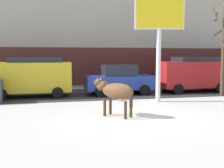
{
  "coord_description": "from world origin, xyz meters",
  "views": [
    {
      "loc": [
        -3.19,
        -10.31,
        2.42
      ],
      "look_at": [
        -0.24,
        2.37,
        1.1
      ],
      "focal_mm": 45.38,
      "sensor_mm": 36.0,
      "label": 1
    }
  ],
  "objects_px": {
    "car_red_van": "(193,73)",
    "cow_brown": "(116,92)",
    "pedestrian_near_billboard": "(201,75)",
    "bare_tree_right_lot": "(223,47)",
    "billboard": "(159,18)",
    "car_blue_sedan": "(119,80)",
    "car_yellow_van": "(31,76)"
  },
  "relations": [
    {
      "from": "billboard",
      "to": "bare_tree_right_lot",
      "type": "height_order",
      "value": "billboard"
    },
    {
      "from": "billboard",
      "to": "car_blue_sedan",
      "type": "xyz_separation_m",
      "value": [
        -1.25,
        3.3,
        -3.41
      ]
    },
    {
      "from": "cow_brown",
      "to": "pedestrian_near_billboard",
      "type": "distance_m",
      "value": 13.2
    },
    {
      "from": "car_yellow_van",
      "to": "bare_tree_right_lot",
      "type": "distance_m",
      "value": 11.45
    },
    {
      "from": "car_red_van",
      "to": "pedestrian_near_billboard",
      "type": "xyz_separation_m",
      "value": [
        2.42,
        3.07,
        -0.36
      ]
    },
    {
      "from": "car_blue_sedan",
      "to": "pedestrian_near_billboard",
      "type": "xyz_separation_m",
      "value": [
        7.52,
        3.12,
        -0.03
      ]
    },
    {
      "from": "cow_brown",
      "to": "billboard",
      "type": "relative_size",
      "value": 0.3
    },
    {
      "from": "cow_brown",
      "to": "car_red_van",
      "type": "bearing_deg",
      "value": 42.78
    },
    {
      "from": "billboard",
      "to": "pedestrian_near_billboard",
      "type": "relative_size",
      "value": 3.21
    },
    {
      "from": "car_yellow_van",
      "to": "bare_tree_right_lot",
      "type": "relative_size",
      "value": 0.86
    },
    {
      "from": "billboard",
      "to": "car_red_van",
      "type": "relative_size",
      "value": 1.2
    },
    {
      "from": "cow_brown",
      "to": "pedestrian_near_billboard",
      "type": "xyz_separation_m",
      "value": [
        9.27,
        9.41,
        -0.11
      ]
    },
    {
      "from": "bare_tree_right_lot",
      "to": "car_yellow_van",
      "type": "bearing_deg",
      "value": 169.7
    },
    {
      "from": "cow_brown",
      "to": "car_yellow_van",
      "type": "distance_m",
      "value": 7.21
    },
    {
      "from": "car_red_van",
      "to": "cow_brown",
      "type": "bearing_deg",
      "value": -137.22
    },
    {
      "from": "billboard",
      "to": "bare_tree_right_lot",
      "type": "xyz_separation_m",
      "value": [
        4.59,
        1.25,
        -1.38
      ]
    },
    {
      "from": "pedestrian_near_billboard",
      "to": "billboard",
      "type": "bearing_deg",
      "value": -134.32
    },
    {
      "from": "car_blue_sedan",
      "to": "car_red_van",
      "type": "relative_size",
      "value": 0.91
    },
    {
      "from": "billboard",
      "to": "cow_brown",
      "type": "bearing_deg",
      "value": -135.12
    },
    {
      "from": "car_red_van",
      "to": "bare_tree_right_lot",
      "type": "bearing_deg",
      "value": -70.53
    },
    {
      "from": "pedestrian_near_billboard",
      "to": "bare_tree_right_lot",
      "type": "distance_m",
      "value": 5.8
    },
    {
      "from": "car_blue_sedan",
      "to": "car_red_van",
      "type": "distance_m",
      "value": 5.11
    },
    {
      "from": "pedestrian_near_billboard",
      "to": "bare_tree_right_lot",
      "type": "xyz_separation_m",
      "value": [
        -1.68,
        -5.16,
        2.06
      ]
    },
    {
      "from": "car_red_van",
      "to": "pedestrian_near_billboard",
      "type": "relative_size",
      "value": 2.67
    },
    {
      "from": "bare_tree_right_lot",
      "to": "car_blue_sedan",
      "type": "bearing_deg",
      "value": 160.69
    },
    {
      "from": "cow_brown",
      "to": "car_red_van",
      "type": "xyz_separation_m",
      "value": [
        6.85,
        6.34,
        0.25
      ]
    },
    {
      "from": "cow_brown",
      "to": "car_blue_sedan",
      "type": "distance_m",
      "value": 6.53
    },
    {
      "from": "billboard",
      "to": "car_blue_sedan",
      "type": "height_order",
      "value": "billboard"
    },
    {
      "from": "car_red_van",
      "to": "bare_tree_right_lot",
      "type": "height_order",
      "value": "bare_tree_right_lot"
    },
    {
      "from": "cow_brown",
      "to": "pedestrian_near_billboard",
      "type": "relative_size",
      "value": 0.97
    },
    {
      "from": "billboard",
      "to": "car_blue_sedan",
      "type": "relative_size",
      "value": 1.32
    },
    {
      "from": "car_yellow_van",
      "to": "car_red_van",
      "type": "relative_size",
      "value": 1.0
    }
  ]
}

